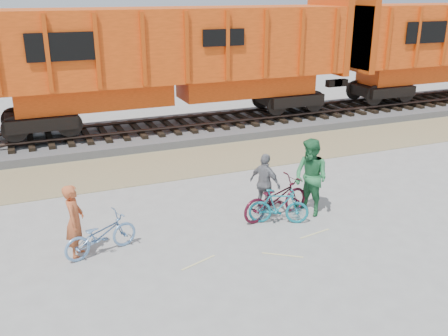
{
  "coord_description": "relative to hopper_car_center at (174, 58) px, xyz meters",
  "views": [
    {
      "loc": [
        -4.05,
        -9.57,
        5.46
      ],
      "look_at": [
        0.54,
        1.5,
        1.16
      ],
      "focal_mm": 40.0,
      "sensor_mm": 36.0,
      "label": 1
    }
  ],
  "objects": [
    {
      "name": "hopper_car_center",
      "position": [
        0.0,
        0.0,
        0.0
      ],
      "size": [
        14.0,
        3.13,
        4.65
      ],
      "color": "black",
      "rests_on": "track"
    },
    {
      "name": "person_woman",
      "position": [
        -0.11,
        -8.01,
        -2.22
      ],
      "size": [
        0.76,
        1.0,
        1.58
      ],
      "primitive_type": "imported",
      "rotation": [
        0.0,
        0.0,
        2.04
      ],
      "color": "gray",
      "rests_on": "ground"
    },
    {
      "name": "bicycle_blue",
      "position": [
        -4.39,
        -8.58,
        -2.57
      ],
      "size": [
        1.77,
        1.03,
        0.88
      ],
      "primitive_type": "imported",
      "rotation": [
        0.0,
        0.0,
        1.86
      ],
      "color": "#6993C4",
      "rests_on": "ground"
    },
    {
      "name": "track",
      "position": [
        -1.58,
        0.0,
        -2.53
      ],
      "size": [
        120.0,
        2.6,
        0.24
      ],
      "color": "black",
      "rests_on": "ballast_bed"
    },
    {
      "name": "bicycle_teal",
      "position": [
        -0.1,
        -8.75,
        -2.56
      ],
      "size": [
        1.52,
        1.0,
        0.89
      ],
      "primitive_type": "imported",
      "rotation": [
        0.0,
        0.0,
        1.14
      ],
      "color": "#147B8E",
      "rests_on": "ground"
    },
    {
      "name": "ground",
      "position": [
        -1.58,
        -9.0,
        -3.01
      ],
      "size": [
        120.0,
        120.0,
        0.0
      ],
      "primitive_type": "plane",
      "color": "#9E9E99",
      "rests_on": "ground"
    },
    {
      "name": "bicycle_maroon",
      "position": [
        -0.01,
        -8.41,
        -2.49
      ],
      "size": [
        2.04,
        1.03,
        1.02
      ],
      "primitive_type": "imported",
      "rotation": [
        0.0,
        0.0,
        1.76
      ],
      "color": "#460E1E",
      "rests_on": "ground"
    },
    {
      "name": "person_solo",
      "position": [
        -4.89,
        -8.48,
        -2.19
      ],
      "size": [
        0.54,
        0.68,
        1.64
      ],
      "primitive_type": "imported",
      "rotation": [
        0.0,
        0.0,
        1.29
      ],
      "color": "#BE572E",
      "rests_on": "ground"
    },
    {
      "name": "gravel_strip",
      "position": [
        -1.58,
        -3.5,
        -3.0
      ],
      "size": [
        120.0,
        3.0,
        0.02
      ],
      "primitive_type": "cube",
      "color": "tan",
      "rests_on": "ground"
    },
    {
      "name": "ballast_bed",
      "position": [
        -1.58,
        0.0,
        -2.86
      ],
      "size": [
        120.0,
        4.0,
        0.3
      ],
      "primitive_type": "cube",
      "color": "slate",
      "rests_on": "ground"
    },
    {
      "name": "person_man",
      "position": [
        0.9,
        -8.55,
        -2.02
      ],
      "size": [
        0.98,
        1.13,
        1.98
      ],
      "primitive_type": "imported",
      "rotation": [
        0.0,
        0.0,
        -1.3
      ],
      "color": "#2B7542",
      "rests_on": "ground"
    }
  ]
}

